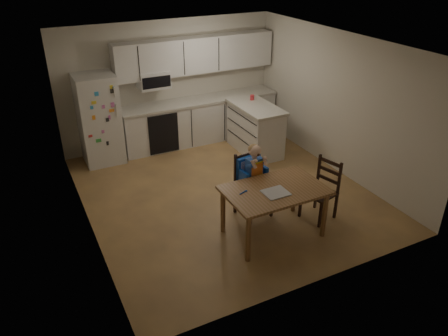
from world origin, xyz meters
TOP-DOWN VIEW (x-y plane):
  - room at (0.00, 0.48)m, footprint 4.52×5.01m
  - refrigerator at (-1.55, 2.15)m, footprint 0.72×0.70m
  - kitchen_run at (0.50, 2.24)m, footprint 3.37×0.62m
  - kitchen_island at (1.29, 1.20)m, footprint 0.69×1.32m
  - red_cup at (1.39, 1.53)m, footprint 0.08×0.08m
  - dining_table at (0.10, -1.38)m, footprint 1.41×0.91m
  - napkin at (0.05, -1.48)m, footprint 0.34×0.29m
  - toddler_spoon at (-0.36, -1.28)m, footprint 0.12×0.06m
  - chair_booster at (0.09, -0.76)m, footprint 0.50×0.50m
  - chair_side at (1.04, -1.30)m, footprint 0.51×0.51m

SIDE VIEW (x-z plane):
  - kitchen_island at x=1.29m, z-range 0.00..0.98m
  - chair_side at x=1.04m, z-range 0.06..1.01m
  - dining_table at x=0.10m, z-range 0.28..1.03m
  - chair_booster at x=0.09m, z-range 0.12..1.32m
  - napkin at x=0.05m, z-range 0.76..0.77m
  - toddler_spoon at x=-0.36m, z-range 0.76..0.77m
  - refrigerator at x=-1.55m, z-range 0.00..1.70m
  - kitchen_run at x=0.50m, z-range -0.20..1.95m
  - red_cup at x=1.39m, z-range 0.97..1.08m
  - room at x=0.00m, z-range -0.01..2.51m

